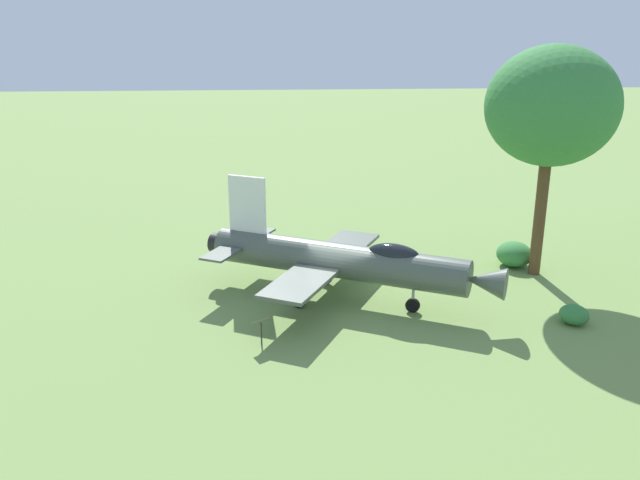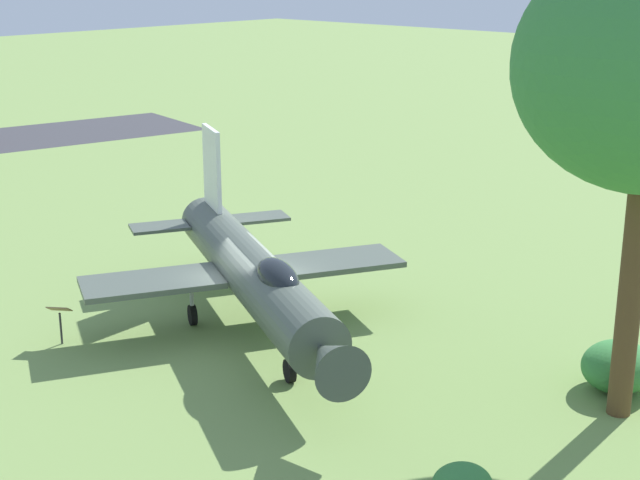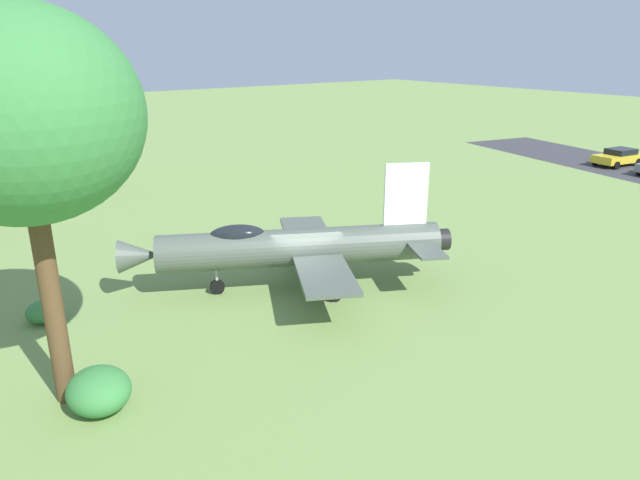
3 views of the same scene
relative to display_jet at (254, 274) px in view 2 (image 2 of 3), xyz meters
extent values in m
plane|color=#75934C|center=(0.16, 0.31, -1.86)|extent=(200.00, 200.00, 0.00)
cylinder|color=#4C564C|center=(0.16, 0.31, -0.05)|extent=(6.57, 10.79, 1.51)
cone|color=#4C564C|center=(-2.73, -5.27, -0.05)|extent=(1.88, 2.01, 1.29)
cylinder|color=black|center=(2.89, 5.58, -0.05)|extent=(1.08, 0.95, 0.91)
ellipsoid|color=black|center=(-0.99, -1.91, 0.60)|extent=(1.81, 2.37, 0.84)
cube|color=white|center=(2.15, 4.14, 1.98)|extent=(0.95, 1.66, 2.54)
cube|color=#4C564C|center=(2.79, -0.41, -0.24)|extent=(4.29, 3.49, 0.16)
cube|color=#4C564C|center=(-1.94, 2.04, -0.24)|extent=(4.29, 3.49, 0.16)
cube|color=#4C564C|center=(3.83, 3.78, 0.10)|extent=(2.10, 1.80, 0.10)
cube|color=#4C564C|center=(0.88, 5.31, 0.10)|extent=(2.10, 1.80, 0.10)
cylinder|color=#A5A8AD|center=(-1.41, -2.72, -0.88)|extent=(0.12, 0.12, 1.37)
cylinder|color=black|center=(-1.41, -2.72, -1.56)|extent=(0.44, 0.62, 0.60)
cylinder|color=#A5A8AD|center=(1.98, 0.65, -0.88)|extent=(0.12, 0.12, 1.37)
cylinder|color=black|center=(1.98, 0.65, -1.56)|extent=(0.44, 0.62, 0.60)
cylinder|color=#A5A8AD|center=(-0.61, 1.99, -0.88)|extent=(0.12, 0.12, 1.37)
cylinder|color=black|center=(-0.61, 1.99, -1.56)|extent=(0.44, 0.62, 0.60)
cylinder|color=brown|center=(2.59, -9.51, 1.32)|extent=(0.54, 0.54, 6.37)
ellipsoid|color=#387F3D|center=(3.72, -8.90, -1.25)|extent=(1.90, 1.71, 1.23)
cylinder|color=#333333|center=(-3.95, 3.55, -1.41)|extent=(0.06, 0.06, 0.90)
cube|color=olive|center=(-3.95, 3.55, -0.84)|extent=(0.67, 0.72, 0.25)
camera|label=1|loc=(-26.21, 3.02, 9.52)|focal=36.84mm
camera|label=2|loc=(-16.53, -17.73, 8.30)|focal=52.44mm
camera|label=3|loc=(18.29, -12.13, 7.82)|focal=32.45mm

